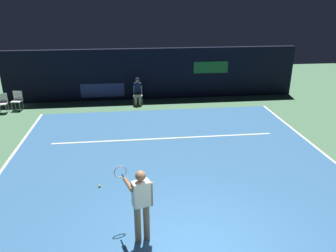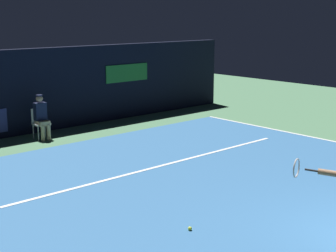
# 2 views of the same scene
# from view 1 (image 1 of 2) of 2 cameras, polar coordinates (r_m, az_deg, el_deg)

# --- Properties ---
(ground_plane) EXTENTS (30.71, 30.71, 0.00)m
(ground_plane) POSITION_cam_1_polar(r_m,az_deg,el_deg) (10.78, 0.46, -6.12)
(ground_plane) COLOR #4C7A56
(court_surface) EXTENTS (10.62, 10.46, 0.01)m
(court_surface) POSITION_cam_1_polar(r_m,az_deg,el_deg) (10.78, 0.46, -6.09)
(court_surface) COLOR #336699
(court_surface) RESTS_ON ground
(line_sideline_left) EXTENTS (0.10, 10.46, 0.01)m
(line_sideline_left) POSITION_cam_1_polar(r_m,az_deg,el_deg) (12.51, 25.20, -4.17)
(line_sideline_left) COLOR white
(line_sideline_left) RESTS_ON court_surface
(line_sideline_right) EXTENTS (0.10, 10.46, 0.01)m
(line_sideline_right) POSITION_cam_1_polar(r_m,az_deg,el_deg) (11.45, -26.89, -6.83)
(line_sideline_right) COLOR white
(line_sideline_right) RESTS_ON court_surface
(line_service) EXTENTS (8.29, 0.10, 0.01)m
(line_service) POSITION_cam_1_polar(r_m,az_deg,el_deg) (12.41, -0.60, -2.17)
(line_service) COLOR white
(line_service) RESTS_ON court_surface
(back_wall) EXTENTS (14.97, 0.33, 2.60)m
(back_wall) POSITION_cam_1_polar(r_m,az_deg,el_deg) (17.19, -2.60, 9.02)
(back_wall) COLOR black
(back_wall) RESTS_ON ground
(tennis_player) EXTENTS (0.83, 0.92, 1.73)m
(tennis_player) POSITION_cam_1_polar(r_m,az_deg,el_deg) (7.10, -4.74, -12.92)
(tennis_player) COLOR #8C6647
(tennis_player) RESTS_ON ground
(line_judge_on_chair) EXTENTS (0.46, 0.55, 1.32)m
(line_judge_on_chair) POSITION_cam_1_polar(r_m,az_deg,el_deg) (16.32, -5.27, 6.06)
(line_judge_on_chair) COLOR white
(line_judge_on_chair) RESTS_ON ground
(courtside_chair_near) EXTENTS (0.49, 0.47, 0.88)m
(courtside_chair_near) POSITION_cam_1_polar(r_m,az_deg,el_deg) (17.04, -24.68, 4.19)
(courtside_chair_near) COLOR white
(courtside_chair_near) RESTS_ON ground
(courtside_chair_far) EXTENTS (0.46, 0.44, 0.88)m
(courtside_chair_far) POSITION_cam_1_polar(r_m,az_deg,el_deg) (16.95, -26.78, 3.76)
(courtside_chair_far) COLOR white
(courtside_chair_far) RESTS_ON ground
(tennis_ball) EXTENTS (0.07, 0.07, 0.07)m
(tennis_ball) POSITION_cam_1_polar(r_m,az_deg,el_deg) (9.57, -11.78, -10.15)
(tennis_ball) COLOR #CCE033
(tennis_ball) RESTS_ON court_surface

